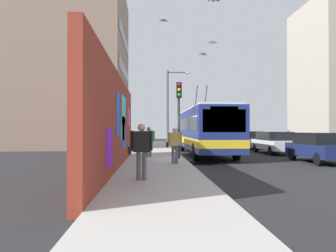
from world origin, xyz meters
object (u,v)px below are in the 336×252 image
at_px(parked_car_white, 274,142).
at_px(parked_car_dark_gray, 249,140).
at_px(traffic_light, 179,107).
at_px(street_lamp, 170,103).
at_px(parked_car_navy, 319,147).
at_px(pedestrian_at_curb, 175,142).
at_px(pedestrian_midblock, 149,139).
at_px(pedestrian_near_wall, 141,147).
at_px(city_bus, 205,129).

bearing_deg(parked_car_white, parked_car_dark_gray, 0.00).
relative_size(traffic_light, street_lamp, 0.63).
xyz_separation_m(parked_car_navy, parked_car_white, (5.94, -0.00, 0.00)).
bearing_deg(traffic_light, pedestrian_at_curb, 170.13).
bearing_deg(traffic_light, parked_car_dark_gray, -34.95).
xyz_separation_m(parked_car_navy, pedestrian_midblock, (2.18, 9.01, 0.35)).
distance_m(parked_car_dark_gray, traffic_light, 13.01).
xyz_separation_m(pedestrian_at_curb, traffic_light, (2.38, -0.41, 1.84)).
height_order(pedestrian_at_curb, street_lamp, street_lamp).
bearing_deg(parked_car_white, traffic_light, 123.81).
height_order(pedestrian_near_wall, pedestrian_midblock, pedestrian_near_wall).
bearing_deg(pedestrian_at_curb, pedestrian_near_wall, 162.95).
xyz_separation_m(city_bus, pedestrian_at_curb, (-6.46, 2.56, -0.62)).
xyz_separation_m(parked_car_white, traffic_light, (-4.92, 7.35, 2.14)).
bearing_deg(parked_car_navy, parked_car_white, -0.00).
relative_size(parked_car_navy, pedestrian_at_curb, 2.48).
height_order(city_bus, parked_car_dark_gray, city_bus).
height_order(pedestrian_near_wall, pedestrian_at_curb, pedestrian_near_wall).
xyz_separation_m(city_bus, pedestrian_near_wall, (-11.09, 3.98, -0.54)).
distance_m(pedestrian_at_curb, pedestrian_midblock, 3.75).
height_order(parked_car_navy, parked_car_white, same).
xyz_separation_m(pedestrian_near_wall, street_lamp, (16.66, -1.95, 2.79)).
bearing_deg(pedestrian_at_curb, city_bus, -21.64).
height_order(parked_car_dark_gray, pedestrian_near_wall, pedestrian_near_wall).
xyz_separation_m(pedestrian_near_wall, traffic_light, (7.00, -1.83, 1.76)).
bearing_deg(pedestrian_at_curb, parked_car_navy, -80.09).
xyz_separation_m(parked_car_white, parked_car_dark_gray, (5.59, 0.00, -0.00)).
xyz_separation_m(city_bus, pedestrian_midblock, (-2.92, 3.81, -0.57)).
height_order(pedestrian_midblock, traffic_light, traffic_light).
bearing_deg(parked_car_dark_gray, pedestrian_midblock, 136.07).
distance_m(pedestrian_at_curb, street_lamp, 12.38).
bearing_deg(traffic_light, street_lamp, -0.71).
bearing_deg(parked_car_white, street_lamp, 56.79).
bearing_deg(pedestrian_near_wall, parked_car_navy, -56.92).
distance_m(parked_car_white, street_lamp, 9.20).
relative_size(pedestrian_midblock, traffic_light, 0.42).
bearing_deg(parked_car_white, pedestrian_at_curb, 133.23).
bearing_deg(pedestrian_midblock, parked_car_white, -67.36).
relative_size(parked_car_white, traffic_light, 1.10).
xyz_separation_m(parked_car_dark_gray, traffic_light, (-10.51, 7.35, 2.14)).
height_order(parked_car_dark_gray, pedestrian_midblock, pedestrian_midblock).
distance_m(pedestrian_midblock, street_lamp, 9.12).
bearing_deg(traffic_light, pedestrian_near_wall, 165.34).
relative_size(parked_car_white, pedestrian_at_curb, 2.75).
xyz_separation_m(parked_car_dark_gray, pedestrian_midblock, (-9.35, 9.01, 0.35)).
distance_m(parked_car_dark_gray, pedestrian_near_wall, 19.78).
bearing_deg(pedestrian_at_curb, parked_car_white, -46.77).
bearing_deg(pedestrian_midblock, traffic_light, -125.03).
height_order(parked_car_white, traffic_light, traffic_light).
bearing_deg(parked_car_dark_gray, street_lamp, 96.79).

